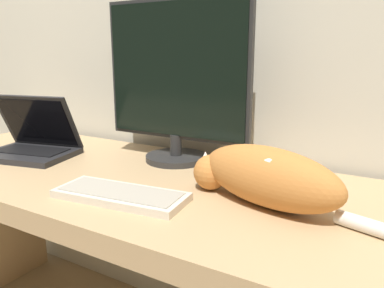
{
  "coord_description": "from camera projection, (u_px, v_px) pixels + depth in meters",
  "views": [
    {
      "loc": [
        0.75,
        -0.52,
        1.07
      ],
      "look_at": [
        0.27,
        0.3,
        0.85
      ],
      "focal_mm": 35.0,
      "sensor_mm": 36.0,
      "label": 1
    }
  ],
  "objects": [
    {
      "name": "external_keyboard",
      "position": [
        121.0,
        195.0,
        0.95
      ],
      "size": [
        0.36,
        0.17,
        0.02
      ],
      "rotation": [
        0.0,
        0.0,
        0.12
      ],
      "color": "beige",
      "rests_on": "desk"
    },
    {
      "name": "cat",
      "position": [
        264.0,
        175.0,
        0.91
      ],
      "size": [
        0.54,
        0.25,
        0.15
      ],
      "rotation": [
        0.0,
        0.0,
        -0.28
      ],
      "color": "#C67A38",
      "rests_on": "desk"
    },
    {
      "name": "desk",
      "position": [
        124.0,
        213.0,
        1.2
      ],
      "size": [
        1.74,
        0.67,
        0.71
      ],
      "color": "tan",
      "rests_on": "ground_plane"
    },
    {
      "name": "laptop",
      "position": [
        32.0,
        144.0,
        1.35
      ],
      "size": [
        0.35,
        0.28,
        0.22
      ],
      "rotation": [
        0.0,
        0.0,
        0.22
      ],
      "color": "#232326",
      "rests_on": "desk"
    },
    {
      "name": "monitor",
      "position": [
        176.0,
        82.0,
        1.24
      ],
      "size": [
        0.54,
        0.21,
        0.54
      ],
      "color": "#282828",
      "rests_on": "desk"
    }
  ]
}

